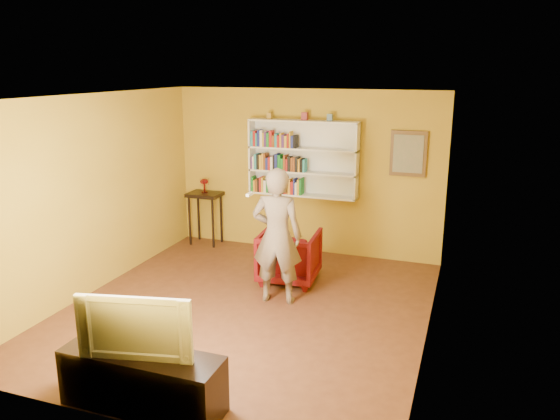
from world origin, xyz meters
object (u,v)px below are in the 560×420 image
object	(u,v)px
television	(138,324)
tv_cabinet	(143,381)
person	(277,236)
bookshelf	(304,158)
console_table	(205,202)
armchair	(289,256)
ruby_lustre	(204,183)

from	to	relation	value
television	tv_cabinet	bearing A→B (deg)	167.61
person	television	bearing A→B (deg)	74.71
bookshelf	television	bearing A→B (deg)	-90.91
console_table	tv_cabinet	xyz separation A→B (m)	(1.67, -4.50, -0.49)
armchair	television	bearing A→B (deg)	81.29
bookshelf	armchair	bearing A→B (deg)	-81.33
tv_cabinet	ruby_lustre	bearing A→B (deg)	110.37
ruby_lustre	bookshelf	bearing A→B (deg)	5.22
armchair	television	world-z (taller)	television
television	person	bearing A→B (deg)	70.10
person	tv_cabinet	world-z (taller)	person
television	ruby_lustre	bearing A→B (deg)	97.98
console_table	person	bearing A→B (deg)	-42.79
person	television	xyz separation A→B (m)	(-0.35, -2.63, -0.06)
console_table	television	world-z (taller)	television
armchair	person	xyz separation A→B (m)	(0.07, -0.72, 0.52)
person	armchair	bearing A→B (deg)	-91.99
bookshelf	person	bearing A→B (deg)	-82.34
person	console_table	bearing A→B (deg)	-50.58
ruby_lustre	tv_cabinet	size ratio (longest dim) A/B	0.16
armchair	tv_cabinet	world-z (taller)	armchair
ruby_lustre	person	bearing A→B (deg)	-42.79
bookshelf	tv_cabinet	size ratio (longest dim) A/B	1.18
person	bookshelf	bearing A→B (deg)	-90.13
person	ruby_lustre	bearing A→B (deg)	-50.58
armchair	television	xyz separation A→B (m)	(-0.27, -3.35, 0.46)
console_table	ruby_lustre	size ratio (longest dim) A/B	3.72
console_table	person	world-z (taller)	person
armchair	tv_cabinet	distance (m)	3.37
console_table	person	size ratio (longest dim) A/B	0.51
ruby_lustre	person	distance (m)	2.76
console_table	armchair	size ratio (longest dim) A/B	1.10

